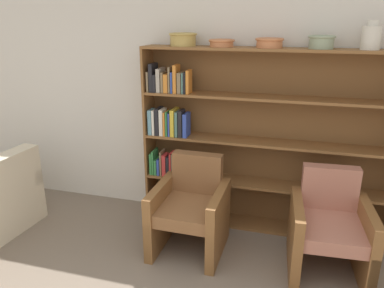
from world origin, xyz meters
The scene contains 9 objects.
wall_back centered at (0.00, 2.65, 1.38)m, with size 12.00×0.06×2.75m.
bookshelf centered at (0.16, 2.49, 0.90)m, with size 2.49×0.30×1.83m.
bowl_slate centered at (-0.47, 2.46, 1.90)m, with size 0.27×0.27×0.12m.
bowl_copper centered at (-0.09, 2.46, 1.87)m, with size 0.24×0.24×0.07m.
bowl_olive centered at (0.35, 2.46, 1.88)m, with size 0.26×0.26×0.09m.
bowl_brass centered at (0.80, 2.46, 1.90)m, with size 0.23×0.23×0.11m.
vase_tall centered at (1.19, 2.46, 1.94)m, with size 0.16×0.16×0.24m.
armchair_leather centered at (-0.23, 1.91, 0.40)m, with size 0.65×0.69×0.87m.
armchair_cushioned centered at (1.00, 1.91, 0.40)m, with size 0.68×0.72×0.87m.
Camera 1 is at (0.63, -1.09, 2.09)m, focal length 35.00 mm.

